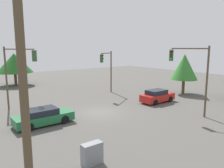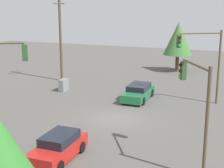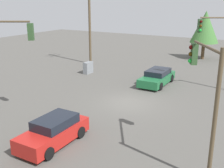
# 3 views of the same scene
# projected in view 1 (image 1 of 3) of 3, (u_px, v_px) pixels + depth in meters

# --- Properties ---
(ground_plane) EXTENTS (80.00, 80.00, 0.00)m
(ground_plane) POSITION_uv_depth(u_px,v_px,m) (100.00, 112.00, 21.56)
(ground_plane) COLOR #54514C
(sedan_red) EXTENTS (4.26, 1.88, 1.48)m
(sedan_red) POSITION_uv_depth(u_px,v_px,m) (157.00, 96.00, 25.48)
(sedan_red) COLOR red
(sedan_red) RESTS_ON ground_plane
(sedan_green) EXTENTS (4.75, 2.04, 1.37)m
(sedan_green) POSITION_uv_depth(u_px,v_px,m) (43.00, 117.00, 18.08)
(sedan_green) COLOR #1E6638
(sedan_green) RESTS_ON ground_plane
(traffic_signal_main) EXTENTS (1.92, 3.11, 6.49)m
(traffic_signal_main) POSITION_uv_depth(u_px,v_px,m) (192.00, 69.00, 19.89)
(traffic_signal_main) COLOR brown
(traffic_signal_main) RESTS_ON ground_plane
(traffic_signal_cross) EXTENTS (3.13, 2.06, 5.84)m
(traffic_signal_cross) POSITION_uv_depth(u_px,v_px,m) (107.00, 65.00, 29.47)
(traffic_signal_cross) COLOR brown
(traffic_signal_cross) RESTS_ON ground_plane
(traffic_signal_aux) EXTENTS (2.29, 3.49, 6.43)m
(traffic_signal_aux) POSITION_uv_depth(u_px,v_px,m) (17.00, 67.00, 21.57)
(traffic_signal_aux) COLOR brown
(traffic_signal_aux) RESTS_ON ground_plane
(utility_pole_tall) EXTENTS (2.20, 0.28, 10.08)m
(utility_pole_tall) POSITION_uv_depth(u_px,v_px,m) (23.00, 80.00, 6.83)
(utility_pole_tall) COLOR brown
(utility_pole_tall) RESTS_ON ground_plane
(electrical_cabinet) EXTENTS (1.17, 0.53, 1.21)m
(electrical_cabinet) POSITION_uv_depth(u_px,v_px,m) (92.00, 154.00, 11.91)
(electrical_cabinet) COLOR gray
(electrical_cabinet) RESTS_ON ground_plane
(tree_corner) EXTENTS (5.90, 5.90, 5.38)m
(tree_corner) POSITION_uv_depth(u_px,v_px,m) (14.00, 63.00, 36.51)
(tree_corner) COLOR brown
(tree_corner) RESTS_ON ground_plane
(tree_behind) EXTENTS (3.59, 3.59, 5.46)m
(tree_behind) POSITION_uv_depth(u_px,v_px,m) (184.00, 67.00, 29.73)
(tree_behind) COLOR brown
(tree_behind) RESTS_ON ground_plane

